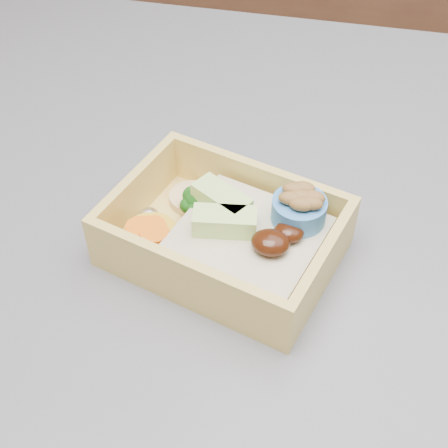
# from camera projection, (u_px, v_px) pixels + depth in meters

# --- Properties ---
(bento_box) EXTENTS (0.19, 0.16, 0.06)m
(bento_box) POSITION_uv_depth(u_px,v_px,m) (231.00, 235.00, 0.46)
(bento_box) COLOR #E3C05D
(bento_box) RESTS_ON island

